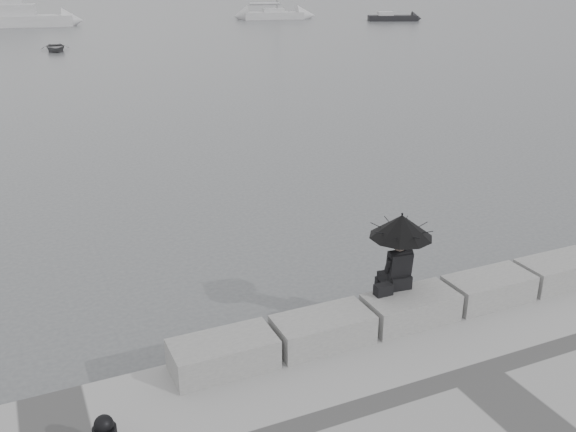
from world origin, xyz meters
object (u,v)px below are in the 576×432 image
seated_person (401,235)px  sailboat_right (274,14)px  dinghy (55,48)px  motor_cruiser (20,18)px  small_motorboat (393,18)px

seated_person → sailboat_right: size_ratio=0.11×
seated_person → dinghy: (-1.49, 43.89, -1.73)m
motor_cruiser → dinghy: bearing=-77.5°
dinghy → seated_person: bearing=-83.6°
small_motorboat → dinghy: size_ratio=1.86×
small_motorboat → dinghy: bearing=-140.1°
seated_person → sailboat_right: bearing=75.3°
dinghy → sailboat_right: bearing=41.2°
sailboat_right → small_motorboat: 13.73m
sailboat_right → motor_cruiser: 27.45m
motor_cruiser → small_motorboat: size_ratio=1.86×
seated_person → dinghy: 43.95m
seated_person → dinghy: size_ratio=0.46×
sailboat_right → small_motorboat: bearing=-20.1°
small_motorboat → seated_person: bearing=-100.4°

